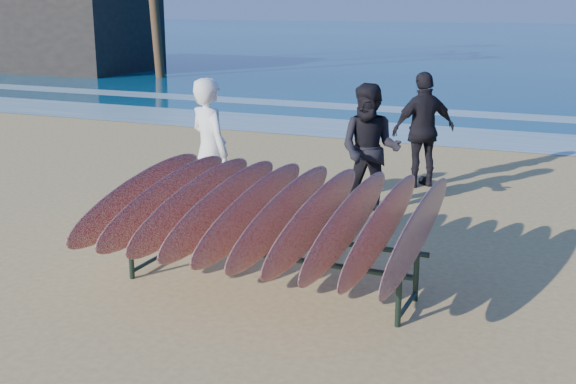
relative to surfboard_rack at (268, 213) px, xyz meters
name	(u,v)px	position (x,y,z in m)	size (l,w,h in m)	color
ground	(256,303)	(0.04, -0.37, -0.82)	(120.00, 120.00, 0.00)	tan
ocean	(562,40)	(0.04, 54.63, -0.82)	(160.00, 160.00, 0.00)	navy
foam_near	(450,136)	(0.04, 9.63, -0.82)	(160.00, 160.00, 0.00)	white
foam_far	(476,114)	(0.04, 13.13, -0.82)	(160.00, 160.00, 0.00)	white
surfboard_rack	(268,213)	(0.00, 0.00, 0.00)	(3.21, 2.59, 1.27)	#1C2D25
person_white	(210,151)	(-1.71, 1.88, 0.15)	(0.71, 0.47, 1.96)	white
person_dark_a	(370,150)	(0.14, 3.10, 0.09)	(0.89, 0.70, 1.84)	black
person_dark_b	(424,130)	(0.47, 4.95, 0.10)	(1.08, 0.45, 1.85)	black
building	(46,23)	(-19.45, 19.13, 1.16)	(8.92, 4.95, 3.96)	#2D2823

